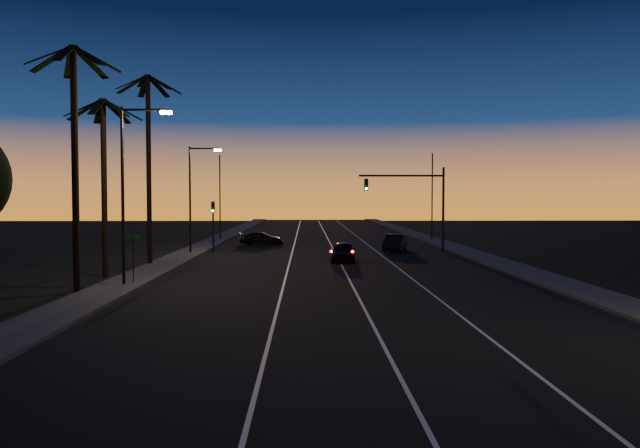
{
  "coord_description": "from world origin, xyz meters",
  "views": [
    {
      "loc": [
        -1.83,
        -11.31,
        4.49
      ],
      "look_at": [
        -1.14,
        20.43,
        3.14
      ],
      "focal_mm": 35.0,
      "sensor_mm": 36.0,
      "label": 1
    }
  ],
  "objects_px": {
    "signal_mast": "(415,194)",
    "lead_car": "(343,252)",
    "right_car": "(395,243)",
    "cross_car": "(262,238)"
  },
  "relations": [
    {
      "from": "lead_car",
      "to": "cross_car",
      "type": "bearing_deg",
      "value": 113.61
    },
    {
      "from": "cross_car",
      "to": "right_car",
      "type": "bearing_deg",
      "value": -32.51
    },
    {
      "from": "lead_car",
      "to": "cross_car",
      "type": "xyz_separation_m",
      "value": [
        -6.81,
        15.58,
        -0.09
      ]
    },
    {
      "from": "signal_mast",
      "to": "right_car",
      "type": "bearing_deg",
      "value": 170.29
    },
    {
      "from": "right_car",
      "to": "cross_car",
      "type": "relative_size",
      "value": 1.06
    },
    {
      "from": "signal_mast",
      "to": "cross_car",
      "type": "xyz_separation_m",
      "value": [
        -13.2,
        7.68,
        -4.16
      ]
    },
    {
      "from": "signal_mast",
      "to": "lead_car",
      "type": "distance_m",
      "value": 10.95
    },
    {
      "from": "lead_car",
      "to": "right_car",
      "type": "distance_m",
      "value": 9.48
    },
    {
      "from": "signal_mast",
      "to": "cross_car",
      "type": "relative_size",
      "value": 1.65
    },
    {
      "from": "lead_car",
      "to": "right_car",
      "type": "bearing_deg",
      "value": 59.5
    }
  ]
}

